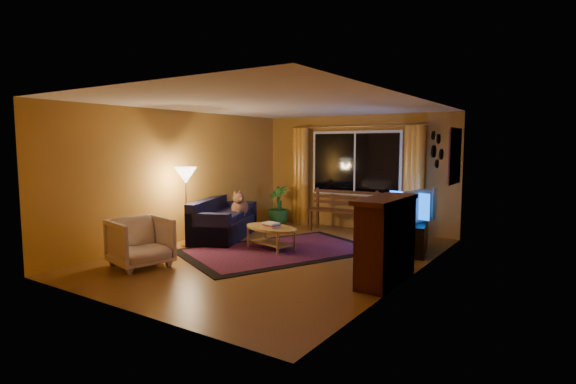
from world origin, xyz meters
The scene contains 22 objects.
floor centered at (0.00, 0.00, -0.01)m, with size 4.50×6.00×0.02m, color brown.
ceiling centered at (0.00, 0.00, 2.51)m, with size 4.50×6.00×0.02m, color white.
wall_back centered at (0.00, 3.01, 1.25)m, with size 4.50×0.02×2.50m, color #B67C2D.
wall_left centered at (-2.26, 0.00, 1.25)m, with size 0.02×6.00×2.50m, color #B67C2D.
wall_right centered at (2.26, 0.00, 1.25)m, with size 0.02×6.00×2.50m, color #B67C2D.
window centered at (0.00, 2.94, 1.45)m, with size 2.00×0.02×1.30m, color black.
curtain_rod centered at (0.00, 2.90, 2.25)m, with size 0.03×0.03×3.20m, color #BF8C3F.
curtain_left centered at (-1.35, 2.88, 1.12)m, with size 0.36×0.36×2.24m, color orange.
curtain_right centered at (1.35, 2.88, 1.12)m, with size 0.36×0.36×2.24m, color orange.
bench centered at (-0.02, 2.44, 0.23)m, with size 1.52×0.44×0.45m, color #3D1B0A.
potted_plant centered at (-1.63, 2.33, 0.46)m, with size 0.51×0.51×0.92m, color #235B1E.
sofa centered at (-1.74, 0.61, 0.39)m, with size 0.83×1.93×0.78m, color black.
dog centered at (-1.69, 1.04, 0.65)m, with size 0.35×0.48×0.52m, color brown, non-canonical shape.
armchair centered at (-1.37, -1.71, 0.41)m, with size 0.80×0.75×0.82m, color beige.
floor_lamp centered at (-1.83, -0.32, 0.72)m, with size 0.24×0.24×1.45m, color #BF8C3F.
rug centered at (-0.18, 0.28, 0.01)m, with size 2.06×3.25×0.02m, color maroon.
coffee_table centered at (-0.35, 0.29, 0.21)m, with size 1.13×1.13×0.41m, color #AA833B.
tv_console centered at (1.79, 1.57, 0.26)m, with size 0.42×1.25×0.52m, color black.
television centered at (1.79, 1.57, 0.81)m, with size 0.99×0.13×0.57m, color black.
fireplace centered at (2.05, -0.40, 0.55)m, with size 0.40×1.20×1.10m, color maroon.
mirror_cluster centered at (2.21, 1.30, 1.80)m, with size 0.06×0.60×0.56m, color black, non-canonical shape.
painting centered at (2.22, 2.45, 1.65)m, with size 0.04×0.76×0.96m, color #D54616.
Camera 1 is at (4.23, -6.06, 1.85)m, focal length 28.00 mm.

